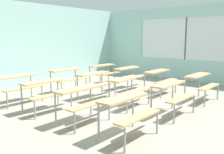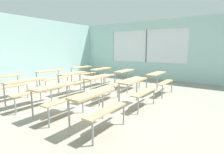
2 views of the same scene
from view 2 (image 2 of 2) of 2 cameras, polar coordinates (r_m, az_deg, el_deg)
The scene contains 15 objects.
ground at distance 5.29m, azimuth -6.36°, elevation -8.52°, with size 10.00×9.00×0.05m, color gray.
wall_back at distance 8.68m, azimuth -29.95°, elevation 7.53°, with size 10.00×0.12×3.00m, color #A8D1CC.
wall_right at distance 9.35m, azimuth 14.72°, elevation 8.19°, with size 0.12×9.00×3.00m.
desk_bench_r0c0 at distance 3.42m, azimuth -4.83°, elevation -8.22°, with size 1.10×0.59×0.74m.
desk_bench_r0c1 at distance 4.79m, azimuth 8.08°, elevation -3.15°, with size 1.11×0.60×0.74m.
desk_bench_r0c2 at distance 6.30m, azimuth 15.17°, elevation -0.37°, with size 1.11×0.60×0.74m.
desk_bench_r1c0 at distance 4.24m, azimuth -17.25°, elevation -5.16°, with size 1.11×0.61×0.74m.
desk_bench_r1c1 at distance 5.37m, azimuth -3.59°, elevation -1.72°, with size 1.11×0.62×0.74m.
desk_bench_r1c2 at distance 6.81m, azimuth 4.90°, elevation 0.64°, with size 1.11×0.61×0.74m.
desk_bench_r2c0 at distance 5.25m, azimuth -25.77°, elevation -2.91°, with size 1.12×0.63×0.74m.
desk_bench_r2c1 at distance 6.24m, azimuth -12.13°, elevation -0.35°, with size 1.12×0.62×0.74m.
desk_bench_r2c2 at distance 7.47m, azimuth -2.99°, elevation 1.44°, with size 1.10×0.60×0.74m.
desk_bench_r3c0 at distance 6.32m, azimuth -31.40°, elevation -1.40°, with size 1.11×0.60×0.74m.
desk_bench_r3c1 at distance 7.18m, azimuth -19.00°, elevation 0.62°, with size 1.12×0.62×0.74m.
desk_bench_r3c2 at distance 8.26m, azimuth -9.42°, elevation 2.10°, with size 1.13×0.64×0.74m.
Camera 2 is at (-3.80, -3.30, 1.60)m, focal length 28.00 mm.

